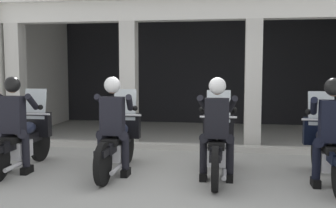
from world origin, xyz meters
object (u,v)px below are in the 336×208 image
motorcycle_center_left (118,142)px  police_officer_center_right (217,120)px  motorcycle_far_left (24,140)px  police_officer_far_left (14,116)px  police_officer_far_right (332,123)px  police_officer_center_left (113,118)px  motorcycle_far_right (326,149)px  motorcycle_center_right (217,145)px

motorcycle_center_left → police_officer_center_right: bearing=-19.7°
motorcycle_far_left → police_officer_far_left: bearing=-94.4°
police_officer_center_right → police_officer_far_right: size_ratio=1.00×
police_officer_far_left → police_officer_center_right: (3.28, 0.08, 0.00)m
motorcycle_far_left → police_officer_far_left: 0.52m
motorcycle_far_left → police_officer_center_left: size_ratio=1.29×
police_officer_center_right → police_officer_far_right: same height
police_officer_far_right → motorcycle_center_left: bearing=162.6°
motorcycle_center_left → police_officer_far_right: 3.33m
motorcycle_far_left → motorcycle_far_right: same height
police_officer_center_left → police_officer_far_right: size_ratio=1.00×
police_officer_center_right → motorcycle_far_right: 1.71m
police_officer_center_right → police_officer_far_right: (1.64, -0.09, 0.00)m
motorcycle_center_left → motorcycle_center_right: (1.64, -0.02, 0.00)m
police_officer_center_left → police_officer_far_right: 3.28m
police_officer_center_left → police_officer_far_right: same height
motorcycle_far_right → police_officer_center_left: bearing=172.4°
motorcycle_center_left → police_officer_center_left: 0.52m
police_officer_center_left → police_officer_center_right: (1.64, -0.02, 0.00)m
police_officer_far_left → motorcycle_center_left: police_officer_far_left is taller
police_officer_center_right → motorcycle_far_right: police_officer_center_right is taller
motorcycle_center_right → motorcycle_far_right: bearing=-6.5°
police_officer_far_left → motorcycle_center_left: 1.74m
police_officer_center_right → motorcycle_far_right: size_ratio=0.78×
motorcycle_far_left → motorcycle_center_left: bearing=-0.7°
motorcycle_far_right → police_officer_far_right: size_ratio=1.29×
motorcycle_far_left → motorcycle_center_left: size_ratio=1.00×
motorcycle_center_right → motorcycle_far_right: same height
motorcycle_far_right → police_officer_far_right: police_officer_far_right is taller
motorcycle_far_left → motorcycle_far_right: bearing=-4.3°
police_officer_far_left → motorcycle_far_right: size_ratio=0.78×
motorcycle_center_right → police_officer_far_right: (1.64, -0.37, 0.44)m
motorcycle_center_left → police_officer_far_right: police_officer_far_right is taller
motorcycle_far_left → police_officer_far_left: police_officer_far_left is taller
motorcycle_center_right → police_officer_center_left: bearing=-174.2°
motorcycle_center_left → motorcycle_far_left: bearing=174.3°
motorcycle_far_left → police_officer_far_right: bearing=-7.6°
motorcycle_far_left → police_officer_center_right: size_ratio=1.29×
motorcycle_far_left → motorcycle_far_right: size_ratio=1.00×
police_officer_center_right → motorcycle_center_left: bearing=166.1°
police_officer_far_left → police_officer_far_right: same height
police_officer_center_right → police_officer_far_right: bearing=-6.5°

